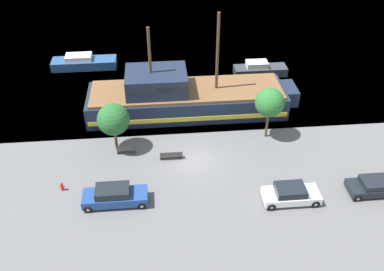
{
  "coord_description": "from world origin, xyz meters",
  "views": [
    {
      "loc": [
        -2.79,
        -28.56,
        23.64
      ],
      "look_at": [
        0.02,
        2.0,
        1.2
      ],
      "focal_mm": 40.0,
      "sensor_mm": 36.0,
      "label": 1
    }
  ],
  "objects_px": {
    "parked_car_curb_front": "(291,194)",
    "fire_hydrant": "(62,186)",
    "bench_promenade_west": "(126,149)",
    "pirate_ship": "(183,97)",
    "bench_promenade_east": "(171,155)",
    "moored_boat_dockside": "(84,62)",
    "parked_car_curb_rear": "(115,196)",
    "parked_car_curb_mid": "(377,186)",
    "moored_boat_outer": "(260,69)"
  },
  "relations": [
    {
      "from": "parked_car_curb_front",
      "to": "fire_hydrant",
      "type": "bearing_deg",
      "value": 170.91
    },
    {
      "from": "bench_promenade_west",
      "to": "parked_car_curb_front",
      "type": "bearing_deg",
      "value": -29.06
    },
    {
      "from": "fire_hydrant",
      "to": "bench_promenade_west",
      "type": "height_order",
      "value": "bench_promenade_west"
    },
    {
      "from": "pirate_ship",
      "to": "bench_promenade_west",
      "type": "bearing_deg",
      "value": -130.76
    },
    {
      "from": "bench_promenade_east",
      "to": "bench_promenade_west",
      "type": "xyz_separation_m",
      "value": [
        -3.93,
        1.17,
        -0.01
      ]
    },
    {
      "from": "moored_boat_dockside",
      "to": "fire_hydrant",
      "type": "distance_m",
      "value": 21.4
    },
    {
      "from": "pirate_ship",
      "to": "parked_car_curb_rear",
      "type": "height_order",
      "value": "pirate_ship"
    },
    {
      "from": "moored_boat_dockside",
      "to": "parked_car_curb_mid",
      "type": "xyz_separation_m",
      "value": [
        25.39,
        -23.88,
        -0.01
      ]
    },
    {
      "from": "parked_car_curb_rear",
      "to": "fire_hydrant",
      "type": "height_order",
      "value": "parked_car_curb_rear"
    },
    {
      "from": "parked_car_curb_mid",
      "to": "fire_hydrant",
      "type": "xyz_separation_m",
      "value": [
        -24.74,
        2.49,
        -0.23
      ]
    },
    {
      "from": "moored_boat_dockside",
      "to": "parked_car_curb_mid",
      "type": "height_order",
      "value": "moored_boat_dockside"
    },
    {
      "from": "moored_boat_dockside",
      "to": "parked_car_curb_rear",
      "type": "xyz_separation_m",
      "value": [
        4.93,
        -23.23,
        0.12
      ]
    },
    {
      "from": "moored_boat_outer",
      "to": "parked_car_curb_front",
      "type": "relative_size",
      "value": 1.4
    },
    {
      "from": "fire_hydrant",
      "to": "bench_promenade_west",
      "type": "distance_m",
      "value": 6.51
    },
    {
      "from": "moored_boat_dockside",
      "to": "parked_car_curb_front",
      "type": "bearing_deg",
      "value": -52.85
    },
    {
      "from": "moored_boat_outer",
      "to": "parked_car_curb_mid",
      "type": "xyz_separation_m",
      "value": [
        4.88,
        -20.22,
        0.0
      ]
    },
    {
      "from": "pirate_ship",
      "to": "bench_promenade_east",
      "type": "relative_size",
      "value": 10.7
    },
    {
      "from": "moored_boat_dockside",
      "to": "bench_promenade_east",
      "type": "relative_size",
      "value": 3.88
    },
    {
      "from": "bench_promenade_east",
      "to": "parked_car_curb_rear",
      "type": "bearing_deg",
      "value": -132.76
    },
    {
      "from": "pirate_ship",
      "to": "parked_car_curb_rear",
      "type": "distance_m",
      "value": 14.04
    },
    {
      "from": "bench_promenade_east",
      "to": "bench_promenade_west",
      "type": "bearing_deg",
      "value": 163.39
    },
    {
      "from": "bench_promenade_east",
      "to": "moored_boat_dockside",
      "type": "bearing_deg",
      "value": 117.43
    },
    {
      "from": "moored_boat_outer",
      "to": "parked_car_curb_front",
      "type": "height_order",
      "value": "moored_boat_outer"
    },
    {
      "from": "pirate_ship",
      "to": "moored_boat_outer",
      "type": "xyz_separation_m",
      "value": [
        9.38,
        7.0,
        -1.0
      ]
    },
    {
      "from": "pirate_ship",
      "to": "bench_promenade_east",
      "type": "bearing_deg",
      "value": -102.08
    },
    {
      "from": "parked_car_curb_rear",
      "to": "bench_promenade_east",
      "type": "relative_size",
      "value": 2.52
    },
    {
      "from": "moored_boat_outer",
      "to": "moored_boat_dockside",
      "type": "bearing_deg",
      "value": 169.89
    },
    {
      "from": "parked_car_curb_rear",
      "to": "bench_promenade_east",
      "type": "bearing_deg",
      "value": 47.24
    },
    {
      "from": "parked_car_curb_front",
      "to": "parked_car_curb_rear",
      "type": "distance_m",
      "value": 13.46
    },
    {
      "from": "moored_boat_outer",
      "to": "fire_hydrant",
      "type": "bearing_deg",
      "value": -138.24
    },
    {
      "from": "moored_boat_dockside",
      "to": "fire_hydrant",
      "type": "bearing_deg",
      "value": -88.27
    },
    {
      "from": "moored_boat_outer",
      "to": "parked_car_curb_mid",
      "type": "bearing_deg",
      "value": -76.42
    },
    {
      "from": "fire_hydrant",
      "to": "bench_promenade_east",
      "type": "height_order",
      "value": "bench_promenade_east"
    },
    {
      "from": "moored_boat_outer",
      "to": "bench_promenade_east",
      "type": "height_order",
      "value": "moored_boat_outer"
    },
    {
      "from": "parked_car_curb_rear",
      "to": "bench_promenade_west",
      "type": "relative_size",
      "value": 3.08
    },
    {
      "from": "fire_hydrant",
      "to": "moored_boat_dockside",
      "type": "bearing_deg",
      "value": 91.73
    },
    {
      "from": "parked_car_curb_mid",
      "to": "moored_boat_dockside",
      "type": "bearing_deg",
      "value": 136.76
    },
    {
      "from": "parked_car_curb_rear",
      "to": "bench_promenade_west",
      "type": "xyz_separation_m",
      "value": [
        0.63,
        6.11,
        -0.33
      ]
    },
    {
      "from": "bench_promenade_east",
      "to": "moored_boat_outer",
      "type": "bearing_deg",
      "value": 53.03
    },
    {
      "from": "bench_promenade_west",
      "to": "parked_car_curb_mid",
      "type": "bearing_deg",
      "value": -18.83
    },
    {
      "from": "parked_car_curb_front",
      "to": "parked_car_curb_rear",
      "type": "xyz_separation_m",
      "value": [
        -13.42,
        0.99,
        0.06
      ]
    },
    {
      "from": "moored_boat_outer",
      "to": "parked_car_curb_front",
      "type": "bearing_deg",
      "value": -95.98
    },
    {
      "from": "moored_boat_dockside",
      "to": "parked_car_curb_front",
      "type": "height_order",
      "value": "moored_boat_dockside"
    },
    {
      "from": "parked_car_curb_rear",
      "to": "fire_hydrant",
      "type": "bearing_deg",
      "value": 156.76
    },
    {
      "from": "parked_car_curb_mid",
      "to": "fire_hydrant",
      "type": "relative_size",
      "value": 6.04
    },
    {
      "from": "pirate_ship",
      "to": "bench_promenade_west",
      "type": "height_order",
      "value": "pirate_ship"
    },
    {
      "from": "parked_car_curb_rear",
      "to": "bench_promenade_east",
      "type": "xyz_separation_m",
      "value": [
        4.57,
        4.94,
        -0.32
      ]
    },
    {
      "from": "pirate_ship",
      "to": "bench_promenade_west",
      "type": "distance_m",
      "value": 8.61
    },
    {
      "from": "moored_boat_outer",
      "to": "parked_car_curb_rear",
      "type": "distance_m",
      "value": 25.01
    },
    {
      "from": "parked_car_curb_front",
      "to": "parked_car_curb_mid",
      "type": "distance_m",
      "value": 7.05
    }
  ]
}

